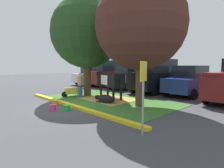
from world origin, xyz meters
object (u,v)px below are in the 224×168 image
(hatchback_white, at_px, (93,75))
(sedan_silver, at_px, (130,77))
(wheelbarrow, at_px, (72,91))
(suv_dark_grey, at_px, (110,73))
(bucket_pink, at_px, (53,107))
(sedan_blue, at_px, (190,81))
(bucket_orange, at_px, (55,103))
(shade_tree_left, at_px, (87,33))
(bucket_green, at_px, (67,108))
(shade_tree_right, at_px, (140,24))
(calf_lying, at_px, (105,99))
(suv_black, at_px, (156,76))
(parking_sign, at_px, (143,83))
(person_handler, at_px, (80,85))
(cow_holstein, at_px, (110,80))

(hatchback_white, relative_size, sedan_silver, 1.00)
(wheelbarrow, distance_m, suv_dark_grey, 6.88)
(wheelbarrow, relative_size, suv_dark_grey, 0.35)
(bucket_pink, bearing_deg, sedan_blue, 74.61)
(bucket_orange, xyz_separation_m, suv_dark_grey, (-4.83, 8.19, 1.12))
(shade_tree_left, height_order, bucket_pink, shade_tree_left)
(hatchback_white, distance_m, sedan_silver, 5.15)
(shade_tree_left, height_order, bucket_green, shade_tree_left)
(wheelbarrow, height_order, suv_dark_grey, suv_dark_grey)
(shade_tree_right, distance_m, calf_lying, 4.13)
(sedan_silver, bearing_deg, bucket_orange, -75.34)
(bucket_orange, distance_m, suv_dark_grey, 9.58)
(wheelbarrow, relative_size, sedan_blue, 0.36)
(calf_lying, relative_size, suv_dark_grey, 0.28)
(shade_tree_right, xyz_separation_m, suv_black, (-2.05, 4.73, -2.69))
(suv_black, bearing_deg, parking_sign, -59.86)
(bucket_pink, relative_size, suv_dark_grey, 0.06)
(parking_sign, height_order, bucket_orange, parking_sign)
(suv_dark_grey, distance_m, sedan_blue, 8.03)
(bucket_pink, height_order, suv_black, suv_black)
(parking_sign, xyz_separation_m, suv_black, (-4.43, 7.62, -0.22))
(parking_sign, distance_m, bucket_green, 4.24)
(sedan_silver, xyz_separation_m, suv_black, (2.94, -0.32, 0.29))
(person_handler, height_order, suv_black, suv_black)
(hatchback_white, bearing_deg, suv_black, -1.23)
(person_handler, xyz_separation_m, bucket_orange, (1.05, -2.17, -0.69))
(wheelbarrow, height_order, parking_sign, parking_sign)
(suv_black, bearing_deg, shade_tree_right, -66.58)
(shade_tree_left, bearing_deg, cow_holstein, 10.50)
(shade_tree_right, height_order, sedan_blue, shade_tree_right)
(suv_dark_grey, xyz_separation_m, sedan_blue, (8.03, -0.04, -0.29))
(bucket_green, relative_size, hatchback_white, 0.07)
(shade_tree_left, relative_size, wheelbarrow, 4.01)
(shade_tree_right, height_order, hatchback_white, shade_tree_right)
(shade_tree_right, xyz_separation_m, suv_dark_grey, (-7.71, 5.17, -2.69))
(person_handler, xyz_separation_m, hatchback_white, (-6.21, 5.75, 0.15))
(sedan_silver, bearing_deg, shade_tree_right, -45.38)
(shade_tree_left, relative_size, bucket_green, 19.69)
(bucket_pink, xyz_separation_m, suv_dark_grey, (-5.64, 8.69, 1.12))
(wheelbarrow, bearing_deg, shade_tree_left, 70.96)
(bucket_green, bearing_deg, sedan_blue, 76.65)
(bucket_pink, xyz_separation_m, hatchback_white, (-8.07, 8.43, 0.84))
(shade_tree_right, xyz_separation_m, bucket_orange, (-2.87, -3.02, -3.81))
(cow_holstein, xyz_separation_m, bucket_orange, (-0.33, -3.38, -0.99))
(person_handler, bearing_deg, parking_sign, -17.98)
(wheelbarrow, relative_size, suv_black, 0.35)
(bucket_orange, bearing_deg, hatchback_white, 132.50)
(shade_tree_left, bearing_deg, bucket_orange, -63.50)
(sedan_silver, height_order, sedan_blue, same)
(person_handler, xyz_separation_m, bucket_pink, (1.86, -2.67, -0.69))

